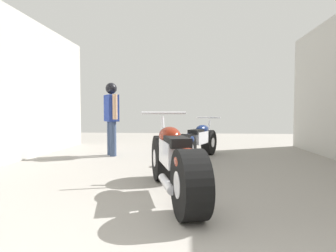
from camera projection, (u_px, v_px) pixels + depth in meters
The scene contains 4 objects.
ground_plane at pixel (175, 175), 4.34m from camera, with size 17.77×17.77×0.00m, color gray.
motorcycle_maroon_cruiser at pixel (174, 162), 3.23m from camera, with size 0.92×2.16×1.02m.
motorcycle_black_naked at pixel (198, 142), 5.81m from camera, with size 0.96×1.87×0.91m.
mechanic_in_blue at pixel (111, 112), 6.29m from camera, with size 0.46×0.61×1.69m.
Camera 1 is at (0.28, -0.59, 1.00)m, focal length 28.96 mm.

